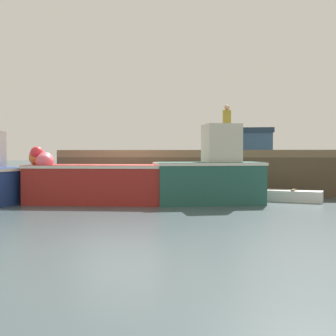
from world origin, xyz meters
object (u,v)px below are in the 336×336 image
rowboat (294,196)px  dockworker (227,127)px  fishing_boat_near_right (94,181)px  mooring_buoy_foreground (139,193)px  fishing_boat_mid (211,175)px

rowboat → dockworker: dockworker is taller
fishing_boat_near_right → mooring_buoy_foreground: 1.37m
dockworker → mooring_buoy_foreground: bearing=-116.1°
fishing_boat_mid → rowboat: bearing=19.9°
fishing_boat_near_right → rowboat: 5.99m
fishing_boat_near_right → fishing_boat_mid: bearing=5.5°
dockworker → mooring_buoy_foreground: (-2.61, -5.32, -2.24)m
fishing_boat_mid → mooring_buoy_foreground: (-2.10, 0.05, -0.55)m
dockworker → fishing_boat_near_right: bearing=-124.2°
fishing_boat_near_right → fishing_boat_mid: 3.39m
fishing_boat_near_right → dockworker: 7.13m
fishing_boat_near_right → mooring_buoy_foreground: bearing=16.5°
mooring_buoy_foreground → fishing_boat_mid: bearing=-1.4°
fishing_boat_near_right → rowboat: fishing_boat_near_right is taller
rowboat → mooring_buoy_foreground: bearing=-169.6°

